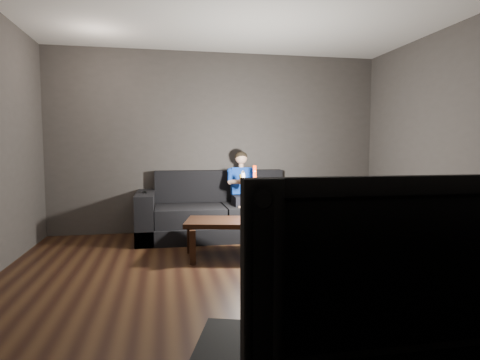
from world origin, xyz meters
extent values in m
plane|color=black|center=(0.00, 0.00, 0.00)|extent=(5.00, 5.00, 0.00)
cube|color=#3B3734|center=(0.00, 2.50, 1.35)|extent=(5.00, 0.04, 2.70)
cube|color=#3B3734|center=(0.00, -2.50, 1.35)|extent=(5.00, 0.04, 2.70)
cube|color=black|center=(0.00, 2.03, 0.10)|extent=(2.41, 1.04, 0.21)
cube|color=black|center=(-0.48, 1.92, 0.33)|extent=(0.94, 0.73, 0.25)
cube|color=black|center=(0.48, 1.92, 0.33)|extent=(0.94, 0.73, 0.25)
cube|color=black|center=(0.00, 2.43, 0.70)|extent=(1.93, 0.24, 0.47)
cube|color=black|center=(-1.09, 2.03, 0.33)|extent=(0.24, 1.04, 0.66)
cube|color=black|center=(1.08, 2.03, 0.33)|extent=(0.24, 1.04, 0.66)
cube|color=black|center=(0.27, 1.91, 0.53)|extent=(0.29, 0.37, 0.14)
cube|color=navy|center=(0.27, 2.10, 0.79)|extent=(0.29, 0.21, 0.40)
cube|color=yellow|center=(0.27, 2.02, 0.85)|extent=(0.09, 0.09, 0.10)
cube|color=#BF391D|center=(0.27, 2.01, 0.85)|extent=(0.06, 0.06, 0.06)
cylinder|color=tan|center=(0.27, 2.10, 1.01)|extent=(0.07, 0.07, 0.06)
sphere|color=tan|center=(0.27, 2.10, 1.12)|extent=(0.17, 0.17, 0.17)
ellipsoid|color=black|center=(0.27, 2.11, 1.14)|extent=(0.18, 0.18, 0.16)
cylinder|color=navy|center=(0.09, 2.04, 0.86)|extent=(0.08, 0.22, 0.19)
cylinder|color=navy|center=(0.45, 2.04, 0.86)|extent=(0.08, 0.22, 0.19)
cylinder|color=tan|center=(0.15, 1.88, 0.82)|extent=(0.14, 0.23, 0.10)
cylinder|color=tan|center=(0.41, 1.88, 0.82)|extent=(0.14, 0.23, 0.10)
sphere|color=tan|center=(0.20, 1.79, 0.81)|extent=(0.08, 0.08, 0.08)
sphere|color=tan|center=(0.35, 1.79, 0.81)|extent=(0.08, 0.08, 0.08)
cylinder|color=tan|center=(0.19, 1.71, 0.32)|extent=(0.09, 0.09, 0.33)
cylinder|color=tan|center=(0.35, 1.71, 0.32)|extent=(0.09, 0.09, 0.33)
cube|color=red|center=(0.35, 1.58, 0.95)|extent=(0.05, 0.07, 0.18)
cube|color=#750801|center=(0.35, 1.56, 1.00)|extent=(0.03, 0.01, 0.03)
cylinder|color=silver|center=(0.35, 1.56, 0.93)|extent=(0.02, 0.01, 0.02)
ellipsoid|color=silver|center=(0.20, 1.59, 0.91)|extent=(0.07, 0.09, 0.14)
cylinder|color=black|center=(0.20, 1.55, 0.96)|extent=(0.03, 0.01, 0.02)
cube|color=black|center=(-1.09, 1.98, 0.67)|extent=(0.05, 0.15, 0.03)
cube|color=black|center=(-1.09, 2.02, 0.69)|extent=(0.02, 0.02, 0.00)
cube|color=black|center=(0.00, 0.97, 0.40)|extent=(1.28, 0.83, 0.05)
cube|color=black|center=(-0.53, 0.73, 0.19)|extent=(0.06, 0.06, 0.38)
cube|color=black|center=(0.54, 0.73, 0.19)|extent=(0.06, 0.06, 0.38)
cube|color=black|center=(-0.53, 1.22, 0.19)|extent=(0.06, 0.06, 0.38)
cube|color=black|center=(0.54, 1.22, 0.19)|extent=(0.06, 0.06, 0.38)
imported|color=black|center=(-0.01, -2.27, 0.85)|extent=(1.16, 0.15, 0.67)
camera|label=1|loc=(-0.83, -3.59, 1.28)|focal=30.00mm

